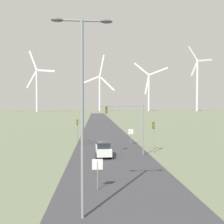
% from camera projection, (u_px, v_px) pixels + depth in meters
% --- Properties ---
extents(road_surface, '(10.00, 240.00, 0.01)m').
position_uv_depth(road_surface, '(103.00, 130.00, 55.39)').
color(road_surface, '#38383D').
rests_on(road_surface, ground).
extents(streetlamp, '(3.38, 0.32, 11.10)m').
position_uv_depth(streetlamp, '(82.00, 96.00, 12.08)').
color(streetlamp, gray).
rests_on(streetlamp, ground).
extents(stop_sign_near, '(0.81, 0.07, 2.35)m').
position_uv_depth(stop_sign_near, '(97.00, 168.00, 16.29)').
color(stop_sign_near, gray).
rests_on(stop_sign_near, ground).
extents(stop_sign_far, '(0.81, 0.07, 2.54)m').
position_uv_depth(stop_sign_far, '(131.00, 134.00, 35.01)').
color(stop_sign_far, gray).
rests_on(stop_sign_far, ground).
extents(traffic_light_post_near_left, '(0.28, 0.34, 3.38)m').
position_uv_depth(traffic_light_post_near_left, '(83.00, 129.00, 34.96)').
color(traffic_light_post_near_left, gray).
rests_on(traffic_light_post_near_left, ground).
extents(traffic_light_post_near_right, '(0.28, 0.34, 4.14)m').
position_uv_depth(traffic_light_post_near_right, '(154.00, 130.00, 29.11)').
color(traffic_light_post_near_right, gray).
rests_on(traffic_light_post_near_right, ground).
extents(traffic_light_post_mid_left, '(0.28, 0.34, 3.97)m').
position_uv_depth(traffic_light_post_mid_left, '(77.00, 126.00, 36.43)').
color(traffic_light_post_mid_left, gray).
rests_on(traffic_light_post_mid_left, ground).
extents(traffic_light_mast_overhead, '(5.55, 0.35, 6.57)m').
position_uv_depth(traffic_light_mast_overhead, '(129.00, 118.00, 27.32)').
color(traffic_light_mast_overhead, gray).
rests_on(traffic_light_mast_overhead, ground).
extents(car_approaching, '(1.93, 4.16, 1.83)m').
position_uv_depth(car_approaching, '(103.00, 149.00, 27.16)').
color(car_approaching, white).
rests_on(car_approaching, ground).
extents(wind_turbine_left, '(30.53, 14.97, 59.42)m').
position_uv_depth(wind_turbine_left, '(37.00, 85.00, 209.01)').
color(wind_turbine_left, silver).
rests_on(wind_turbine_left, ground).
extents(wind_turbine_center, '(36.76, 19.06, 62.12)m').
position_uv_depth(wind_turbine_center, '(100.00, 88.00, 242.77)').
color(wind_turbine_center, silver).
rests_on(wind_turbine_center, ground).
extents(wind_turbine_right, '(35.92, 14.25, 55.78)m').
position_uv_depth(wind_turbine_right, '(149.00, 88.00, 247.16)').
color(wind_turbine_right, silver).
rests_on(wind_turbine_right, ground).
extents(wind_turbine_far_right, '(28.85, 4.62, 68.62)m').
position_uv_depth(wind_turbine_far_right, '(197.00, 81.00, 232.60)').
color(wind_turbine_far_right, silver).
rests_on(wind_turbine_far_right, ground).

